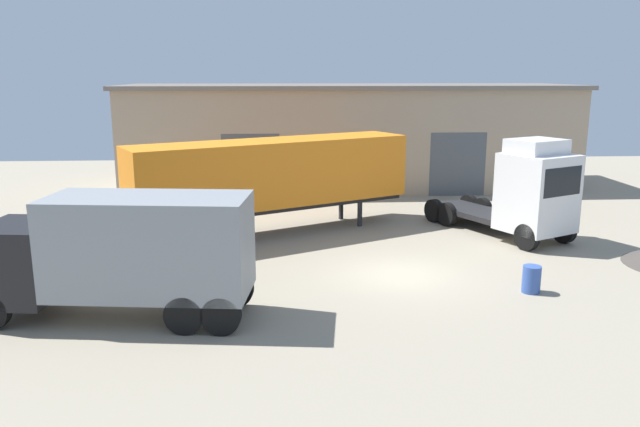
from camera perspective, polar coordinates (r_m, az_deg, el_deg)
ground_plane at (r=21.99m, az=7.42°, el=-5.63°), size 60.00×60.00×0.00m
warehouse_building at (r=38.67m, az=2.62°, el=7.14°), size 27.00×8.10×6.17m
tractor_unit_white at (r=27.21m, az=18.37°, el=1.78°), size 5.26×7.12×4.28m
container_trailer_yellow at (r=26.85m, az=-4.47°, el=3.53°), size 12.17×7.87×4.09m
box_truck_black at (r=18.44m, az=-17.59°, el=-3.26°), size 7.74×3.25×3.57m
oil_drum at (r=21.16m, az=18.77°, el=-5.71°), size 0.58×0.58×0.88m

